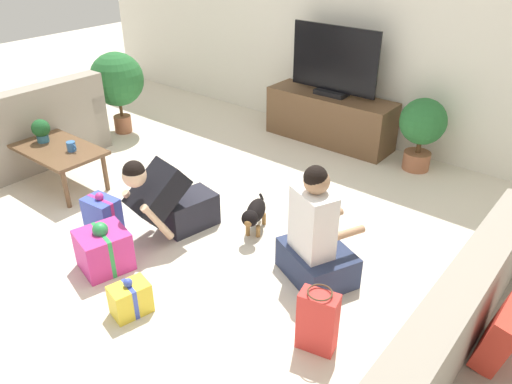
{
  "coord_description": "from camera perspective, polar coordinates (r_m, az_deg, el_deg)",
  "views": [
    {
      "loc": [
        2.52,
        -2.35,
        2.31
      ],
      "look_at": [
        0.43,
        0.23,
        0.45
      ],
      "focal_mm": 35.0,
      "sensor_mm": 36.0,
      "label": 1
    }
  ],
  "objects": [
    {
      "name": "tv_console",
      "position": [
        5.79,
        8.41,
        8.33
      ],
      "size": [
        1.47,
        0.45,
        0.55
      ],
      "color": "brown",
      "rests_on": "ground_plane"
    },
    {
      "name": "potted_plant_back_right",
      "position": [
        5.25,
        18.47,
        7.12
      ],
      "size": [
        0.46,
        0.46,
        0.75
      ],
      "color": "#A36042",
      "rests_on": "ground_plane"
    },
    {
      "name": "gift_bag_a",
      "position": [
        3.06,
        7.06,
        -14.43
      ],
      "size": [
        0.25,
        0.18,
        0.43
      ],
      "rotation": [
        0.0,
        0.0,
        0.22
      ],
      "color": "red",
      "rests_on": "ground_plane"
    },
    {
      "name": "gift_box_a",
      "position": [
        3.84,
        -17.01,
        -6.28
      ],
      "size": [
        0.4,
        0.41,
        0.39
      ],
      "rotation": [
        0.0,
        0.0,
        -0.26
      ],
      "color": "#CC3389",
      "rests_on": "ground_plane"
    },
    {
      "name": "mug",
      "position": [
        4.89,
        -20.34,
        4.91
      ],
      "size": [
        0.12,
        0.08,
        0.09
      ],
      "color": "#386BAD",
      "rests_on": "coffee_table"
    },
    {
      "name": "dog",
      "position": [
        4.05,
        -0.18,
        -2.46
      ],
      "size": [
        0.27,
        0.46,
        0.29
      ],
      "rotation": [
        0.0,
        0.0,
        0.42
      ],
      "color": "black",
      "rests_on": "ground_plane"
    },
    {
      "name": "person_sitting",
      "position": [
        3.52,
        6.86,
        -5.57
      ],
      "size": [
        0.64,
        0.6,
        0.9
      ],
      "rotation": [
        0.0,
        0.0,
        2.72
      ],
      "color": "#283351",
      "rests_on": "ground_plane"
    },
    {
      "name": "tv",
      "position": [
        5.6,
        8.87,
        14.18
      ],
      "size": [
        1.04,
        0.2,
        0.75
      ],
      "color": "black",
      "rests_on": "tv_console"
    },
    {
      "name": "gift_box_c",
      "position": [
        3.43,
        -14.16,
        -11.75
      ],
      "size": [
        0.22,
        0.28,
        0.28
      ],
      "rotation": [
        0.0,
        0.0,
        -0.24
      ],
      "color": "yellow",
      "rests_on": "ground_plane"
    },
    {
      "name": "potted_plant_corner_left",
      "position": [
        6.09,
        -15.6,
        12.14
      ],
      "size": [
        0.61,
        0.61,
        0.95
      ],
      "color": "#A36042",
      "rests_on": "ground_plane"
    },
    {
      "name": "sofa_right",
      "position": [
        2.91,
        26.64,
        -18.72
      ],
      "size": [
        0.86,
        1.93,
        0.84
      ],
      "rotation": [
        0.0,
        0.0,
        1.57
      ],
      "color": "gray",
      "rests_on": "ground_plane"
    },
    {
      "name": "gift_box_b",
      "position": [
        4.26,
        -17.13,
        -2.56
      ],
      "size": [
        0.29,
        0.22,
        0.37
      ],
      "rotation": [
        0.0,
        0.0,
        0.08
      ],
      "color": "#3D51BC",
      "rests_on": "ground_plane"
    },
    {
      "name": "ground_plane",
      "position": [
        4.15,
        -6.62,
        -4.82
      ],
      "size": [
        16.0,
        16.0,
        0.0
      ],
      "primitive_type": "plane",
      "color": "beige"
    },
    {
      "name": "tabletop_plant",
      "position": [
        5.17,
        -23.36,
        6.56
      ],
      "size": [
        0.17,
        0.17,
        0.22
      ],
      "color": "#336B84",
      "rests_on": "coffee_table"
    },
    {
      "name": "wall_back",
      "position": [
        5.68,
        12.62,
        18.32
      ],
      "size": [
        8.4,
        0.06,
        2.6
      ],
      "color": "white",
      "rests_on": "ground_plane"
    },
    {
      "name": "coffee_table",
      "position": [
        5.07,
        -21.84,
        4.34
      ],
      "size": [
        0.97,
        0.53,
        0.4
      ],
      "color": "brown",
      "rests_on": "ground_plane"
    },
    {
      "name": "sofa_left",
      "position": [
        5.71,
        -26.55,
        5.4
      ],
      "size": [
        0.86,
        1.93,
        0.84
      ],
      "rotation": [
        0.0,
        0.0,
        -1.57
      ],
      "color": "gray",
      "rests_on": "ground_plane"
    },
    {
      "name": "person_kneeling",
      "position": [
        4.04,
        -9.91,
        -0.84
      ],
      "size": [
        0.45,
        0.77,
        0.74
      ],
      "rotation": [
        0.0,
        0.0,
        -0.19
      ],
      "color": "#23232D",
      "rests_on": "ground_plane"
    }
  ]
}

